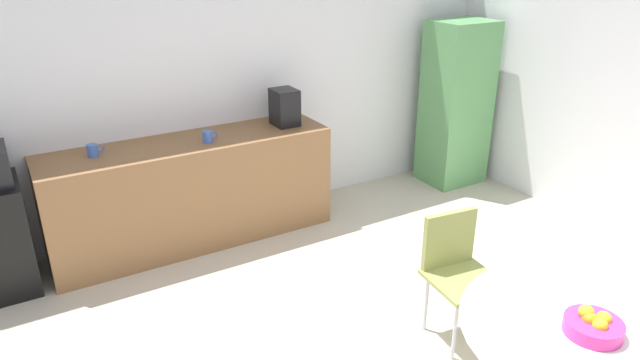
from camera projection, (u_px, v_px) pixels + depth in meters
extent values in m
cube|color=silver|center=(201.00, 80.00, 4.86)|extent=(6.00, 0.10, 2.60)
cube|color=brown|center=(193.00, 192.00, 4.79)|extent=(2.36, 0.60, 0.90)
cube|color=#599959|center=(456.00, 104.00, 5.87)|extent=(0.60, 0.50, 1.69)
cylinder|color=white|center=(590.00, 329.00, 2.68)|extent=(1.21, 1.21, 0.03)
cylinder|color=silver|center=(496.00, 318.00, 3.59)|extent=(0.02, 0.02, 0.42)
cylinder|color=silver|center=(455.00, 330.00, 3.47)|extent=(0.02, 0.02, 0.42)
cylinder|color=silver|center=(466.00, 292.00, 3.85)|extent=(0.02, 0.02, 0.42)
cylinder|color=silver|center=(426.00, 303.00, 3.74)|extent=(0.02, 0.02, 0.42)
cube|color=#8C934C|center=(464.00, 280.00, 3.57)|extent=(0.47, 0.47, 0.03)
cube|color=#8C934C|center=(449.00, 239.00, 3.65)|extent=(0.38, 0.09, 0.38)
cylinder|color=#D8338C|center=(593.00, 327.00, 2.62)|extent=(0.26, 0.26, 0.07)
sphere|color=#66B233|center=(589.00, 318.00, 2.62)|extent=(0.07, 0.07, 0.07)
sphere|color=yellow|center=(604.00, 319.00, 2.61)|extent=(0.07, 0.07, 0.07)
sphere|color=yellow|center=(600.00, 325.00, 2.57)|extent=(0.07, 0.07, 0.07)
sphere|color=orange|center=(590.00, 319.00, 2.61)|extent=(0.07, 0.07, 0.07)
sphere|color=yellow|center=(586.00, 312.00, 2.63)|extent=(0.07, 0.07, 0.07)
cylinder|color=#3F66BF|center=(280.00, 121.00, 4.97)|extent=(0.08, 0.08, 0.09)
torus|color=#3F66BF|center=(286.00, 119.00, 5.00)|extent=(0.06, 0.01, 0.06)
cylinder|color=#3F66BF|center=(92.00, 151.00, 4.28)|extent=(0.08, 0.08, 0.09)
torus|color=#3F66BF|center=(100.00, 149.00, 4.30)|extent=(0.06, 0.01, 0.06)
cylinder|color=#3F66BF|center=(207.00, 137.00, 4.58)|extent=(0.08, 0.08, 0.09)
torus|color=#3F66BF|center=(214.00, 135.00, 4.60)|extent=(0.06, 0.01, 0.06)
cube|color=black|center=(285.00, 107.00, 4.96)|extent=(0.20, 0.24, 0.32)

